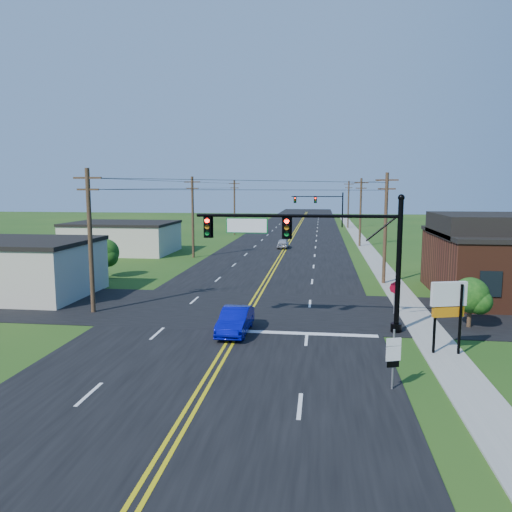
# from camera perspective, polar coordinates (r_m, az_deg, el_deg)

# --- Properties ---
(ground) EXTENTS (260.00, 260.00, 0.00)m
(ground) POSITION_cam_1_polar(r_m,az_deg,el_deg) (21.14, -5.96, -13.95)
(ground) COLOR #194112
(ground) RESTS_ON ground
(road_main) EXTENTS (16.00, 220.00, 0.04)m
(road_main) POSITION_cam_1_polar(r_m,az_deg,el_deg) (69.67, 3.56, 1.42)
(road_main) COLOR black
(road_main) RESTS_ON ground
(road_cross) EXTENTS (70.00, 10.00, 0.04)m
(road_cross) POSITION_cam_1_polar(r_m,az_deg,el_deg) (32.38, -1.03, -6.10)
(road_cross) COLOR black
(road_cross) RESTS_ON ground
(sidewalk) EXTENTS (2.00, 160.00, 0.08)m
(sidewalk) POSITION_cam_1_polar(r_m,az_deg,el_deg) (59.88, 12.98, 0.20)
(sidewalk) COLOR gray
(sidewalk) RESTS_ON ground
(signal_mast_main) EXTENTS (11.30, 0.60, 7.48)m
(signal_mast_main) POSITION_cam_1_polar(r_m,az_deg,el_deg) (27.25, 6.75, 1.31)
(signal_mast_main) COLOR black
(signal_mast_main) RESTS_ON ground
(signal_mast_far) EXTENTS (10.98, 0.60, 7.48)m
(signal_mast_far) POSITION_cam_1_polar(r_m,az_deg,el_deg) (99.13, 7.34, 5.92)
(signal_mast_far) COLOR black
(signal_mast_far) RESTS_ON ground
(cream_bldg_near) EXTENTS (10.20, 8.20, 4.10)m
(cream_bldg_near) POSITION_cam_1_polar(r_m,az_deg,el_deg) (39.94, -25.48, -1.22)
(cream_bldg_near) COLOR beige
(cream_bldg_near) RESTS_ON ground
(cream_bldg_far) EXTENTS (12.20, 9.20, 3.70)m
(cream_bldg_far) POSITION_cam_1_polar(r_m,az_deg,el_deg) (62.06, -15.01, 2.08)
(cream_bldg_far) COLOR beige
(cream_bldg_far) RESTS_ON ground
(utility_pole_left_a) EXTENTS (1.80, 0.28, 9.00)m
(utility_pole_left_a) POSITION_cam_1_polar(r_m,az_deg,el_deg) (32.48, -18.43, 1.96)
(utility_pole_left_a) COLOR #382A19
(utility_pole_left_a) RESTS_ON ground
(utility_pole_left_b) EXTENTS (1.80, 0.28, 9.00)m
(utility_pole_left_b) POSITION_cam_1_polar(r_m,az_deg,el_deg) (55.98, -7.24, 4.62)
(utility_pole_left_b) COLOR #382A19
(utility_pole_left_b) RESTS_ON ground
(utility_pole_left_c) EXTENTS (1.80, 0.28, 9.00)m
(utility_pole_left_c) POSITION_cam_1_polar(r_m,az_deg,el_deg) (82.36, -2.48, 5.71)
(utility_pole_left_c) COLOR #382A19
(utility_pole_left_c) RESTS_ON ground
(utility_pole_right_a) EXTENTS (1.80, 0.28, 9.00)m
(utility_pole_right_a) POSITION_cam_1_polar(r_m,az_deg,el_deg) (41.52, 14.57, 3.32)
(utility_pole_right_a) COLOR #382A19
(utility_pole_right_a) RESTS_ON ground
(utility_pole_right_b) EXTENTS (1.80, 0.28, 9.00)m
(utility_pole_right_b) POSITION_cam_1_polar(r_m,az_deg,el_deg) (67.35, 11.86, 5.06)
(utility_pole_right_b) COLOR #382A19
(utility_pole_right_b) RESTS_ON ground
(utility_pole_right_c) EXTENTS (1.80, 0.28, 9.00)m
(utility_pole_right_c) POSITION_cam_1_polar(r_m,az_deg,el_deg) (97.26, 10.52, 5.92)
(utility_pole_right_c) COLOR #382A19
(utility_pole_right_c) RESTS_ON ground
(tree_right_back) EXTENTS (3.00, 3.00, 4.10)m
(tree_right_back) POSITION_cam_1_polar(r_m,az_deg,el_deg) (46.78, 21.43, 0.90)
(tree_right_back) COLOR #382A19
(tree_right_back) RESTS_ON ground
(shrub_corner) EXTENTS (2.00, 2.00, 2.86)m
(shrub_corner) POSITION_cam_1_polar(r_m,az_deg,el_deg) (30.38, 23.31, -4.16)
(shrub_corner) COLOR #382A19
(shrub_corner) RESTS_ON ground
(tree_left) EXTENTS (2.40, 2.40, 3.37)m
(tree_left) POSITION_cam_1_polar(r_m,az_deg,el_deg) (45.46, -16.84, 0.36)
(tree_left) COLOR #382A19
(tree_left) RESTS_ON ground
(blue_car) EXTENTS (1.54, 4.17, 1.36)m
(blue_car) POSITION_cam_1_polar(r_m,az_deg,el_deg) (27.09, -2.38, -7.46)
(blue_car) COLOR #070A9B
(blue_car) RESTS_ON ground
(distant_car) EXTENTS (1.46, 3.55, 1.21)m
(distant_car) POSITION_cam_1_polar(r_m,az_deg,el_deg) (64.36, 3.10, 1.42)
(distant_car) COLOR silver
(distant_car) RESTS_ON ground
(route_sign) EXTENTS (0.59, 0.22, 2.43)m
(route_sign) POSITION_cam_1_polar(r_m,az_deg,el_deg) (20.32, 15.42, -10.86)
(route_sign) COLOR slate
(route_sign) RESTS_ON ground
(stop_sign) EXTENTS (0.70, 0.28, 2.06)m
(stop_sign) POSITION_cam_1_polar(r_m,az_deg,el_deg) (32.04, 15.57, -3.86)
(stop_sign) COLOR slate
(stop_sign) RESTS_ON ground
(pylon_sign) EXTENTS (1.70, 0.71, 3.50)m
(pylon_sign) POSITION_cam_1_polar(r_m,az_deg,el_deg) (24.93, 21.14, -4.91)
(pylon_sign) COLOR black
(pylon_sign) RESTS_ON ground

